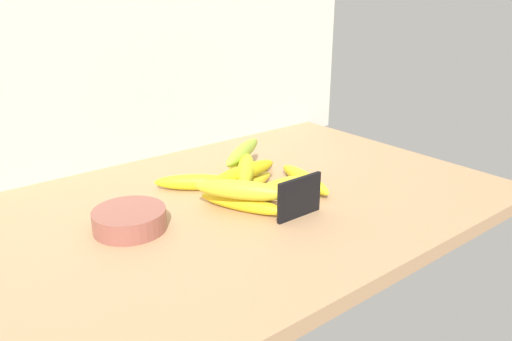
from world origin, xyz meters
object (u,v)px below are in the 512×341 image
at_px(banana_2, 305,179).
at_px(banana_9, 246,169).
at_px(banana_5, 242,203).
at_px(chalkboard_sign, 299,199).
at_px(banana_6, 247,173).
at_px(banana_1, 238,168).
at_px(banana_4, 278,188).
at_px(banana_7, 242,190).
at_px(fruit_bowl, 130,220).
at_px(banana_3, 196,182).
at_px(banana_10, 242,173).
at_px(banana_8, 243,152).
at_px(banana_0, 247,186).

distance_m(banana_2, banana_9, 0.14).
bearing_deg(banana_9, banana_5, -131.80).
xyz_separation_m(chalkboard_sign, banana_6, (0.04, 0.22, -0.02)).
bearing_deg(banana_1, banana_4, -92.71).
bearing_deg(banana_6, banana_7, -130.94).
distance_m(banana_5, banana_7, 0.04).
bearing_deg(chalkboard_sign, fruit_bowl, 151.04).
xyz_separation_m(chalkboard_sign, fruit_bowl, (-0.29, 0.16, -0.02)).
bearing_deg(banana_6, banana_3, 168.50).
bearing_deg(banana_9, banana_2, -27.95).
xyz_separation_m(banana_4, banana_7, (-0.12, -0.02, 0.03)).
bearing_deg(banana_1, banana_9, -116.34).
height_order(banana_1, banana_10, banana_10).
height_order(fruit_bowl, banana_2, fruit_bowl).
bearing_deg(banana_5, chalkboard_sign, -52.10).
bearing_deg(banana_9, banana_3, 138.61).
bearing_deg(banana_10, banana_2, -19.95).
bearing_deg(banana_4, chalkboard_sign, -108.16).
bearing_deg(banana_6, fruit_bowl, -169.52).
relative_size(banana_2, banana_8, 0.95).
height_order(banana_0, banana_5, banana_0).
relative_size(banana_8, banana_10, 1.04).
distance_m(banana_8, banana_9, 0.10).
relative_size(banana_4, banana_10, 0.93).
height_order(banana_1, banana_9, banana_9).
height_order(banana_5, banana_6, banana_6).
relative_size(banana_2, banana_7, 0.96).
bearing_deg(banana_2, banana_9, 152.05).
bearing_deg(banana_0, banana_7, -133.74).
bearing_deg(chalkboard_sign, banana_1, 80.92).
distance_m(banana_1, banana_8, 0.04).
bearing_deg(banana_8, banana_5, -127.77).
height_order(banana_2, banana_5, banana_2).
xyz_separation_m(banana_7, banana_8, (0.13, 0.17, 0.01)).
distance_m(banana_3, banana_5, 0.15).
bearing_deg(banana_8, fruit_bowl, -165.00).
distance_m(banana_1, banana_9, 0.10).
distance_m(chalkboard_sign, banana_6, 0.23).
xyz_separation_m(banana_2, banana_5, (-0.19, -0.02, -0.00)).
distance_m(banana_2, banana_8, 0.17).
relative_size(banana_1, banana_10, 0.98).
distance_m(banana_2, banana_5, 0.19).
relative_size(banana_4, banana_9, 0.97).
bearing_deg(banana_9, banana_4, -63.41).
relative_size(banana_2, banana_4, 1.06).
distance_m(banana_4, banana_6, 0.12).
bearing_deg(banana_1, banana_0, -116.70).
xyz_separation_m(banana_2, banana_10, (-0.14, 0.05, 0.03)).
relative_size(banana_5, banana_10, 1.01).
relative_size(banana_0, banana_7, 0.97).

